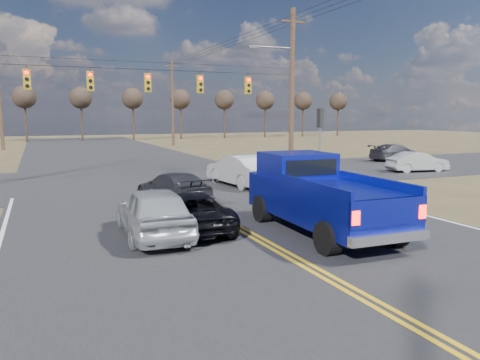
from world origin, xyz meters
name	(u,v)px	position (x,y,z in m)	size (l,w,h in m)	color
ground	(340,285)	(0.00, 0.00, 0.00)	(160.00, 160.00, 0.00)	brown
road_main	(194,203)	(0.00, 10.00, 0.00)	(14.00, 120.00, 0.02)	#28282B
road_cross	(150,179)	(0.00, 18.00, 0.00)	(120.00, 12.00, 0.02)	#28282B
signal_gantry	(158,87)	(0.50, 17.79, 5.06)	(19.60, 4.83, 10.00)	#473323
utility_poles	(152,83)	(0.00, 17.00, 5.23)	(19.60, 58.32, 10.00)	#473323
treeline	(120,85)	(0.00, 26.96, 5.70)	(87.00, 117.80, 7.40)	#33261C
pickup_truck	(319,195)	(2.09, 4.09, 1.13)	(2.62, 6.26, 2.33)	black
silver_suv	(154,212)	(-2.68, 5.46, 0.75)	(1.78, 4.43, 1.51)	#A9ADB1
black_suv	(188,211)	(-1.52, 5.82, 0.60)	(2.00, 4.34, 1.20)	black
white_car_queue	(241,170)	(3.69, 13.74, 0.79)	(1.68, 4.80, 1.58)	silver
dgrey_car_queue	(174,189)	(-0.80, 10.09, 0.65)	(1.82, 4.47, 1.30)	#313136
cross_car_east_near	(417,162)	(16.21, 14.64, 0.63)	(3.83, 1.34, 1.26)	#AEB2B6
cross_car_east_far	(396,152)	(19.98, 20.83, 0.66)	(4.52, 1.84, 1.31)	#323237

